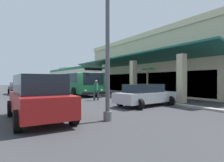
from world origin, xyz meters
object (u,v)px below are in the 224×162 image
object	(u,v)px
parked_sedan_charcoal	(19,88)
pedestrian	(96,89)
transit_bus	(73,79)
lot_light_pole	(108,25)
parked_sedan_silver	(145,95)
potted_palm	(147,92)
parked_suv_red	(38,97)

from	to	relation	value
parked_sedan_charcoal	pedestrian	distance (m)	12.24
transit_bus	lot_light_pole	world-z (taller)	lot_light_pole
parked_sedan_silver	lot_light_pole	size ratio (longest dim) A/B	0.60
transit_bus	potted_palm	bearing A→B (deg)	22.36
parked_sedan_silver	lot_light_pole	xyz separation A→B (m)	(2.71, -4.45, 3.35)
transit_bus	potted_palm	world-z (taller)	transit_bus
transit_bus	parked_sedan_charcoal	distance (m)	6.73
lot_light_pole	transit_bus	bearing A→B (deg)	166.02
parked_suv_red	lot_light_pole	world-z (taller)	lot_light_pole
transit_bus	lot_light_pole	distance (m)	15.93
transit_bus	pedestrian	distance (m)	7.75
parked_sedan_silver	potted_palm	size ratio (longest dim) A/B	1.56
transit_bus	lot_light_pole	bearing A→B (deg)	-13.98
transit_bus	parked_sedan_charcoal	bearing A→B (deg)	-121.41
transit_bus	parked_suv_red	bearing A→B (deg)	-24.87
potted_palm	parked_suv_red	bearing A→B (deg)	-66.62
parked_suv_red	parked_sedan_silver	xyz separation A→B (m)	(-1.06, 6.97, -0.27)
lot_light_pole	parked_sedan_silver	bearing A→B (deg)	121.32
potted_palm	parked_sedan_charcoal	bearing A→B (deg)	-143.33
transit_bus	parked_sedan_silver	size ratio (longest dim) A/B	2.46
potted_palm	lot_light_pole	bearing A→B (deg)	-51.62
transit_bus	pedestrian	size ratio (longest dim) A/B	6.46
parked_sedan_charcoal	transit_bus	bearing A→B (deg)	58.59
parked_sedan_silver	lot_light_pole	distance (m)	6.20
potted_palm	parked_sedan_silver	bearing A→B (deg)	-43.60
pedestrian	potted_palm	size ratio (longest dim) A/B	0.59
pedestrian	lot_light_pole	distance (m)	8.84
transit_bus	parked_sedan_charcoal	xyz separation A→B (m)	(-3.46, -5.67, -1.10)
parked_sedan_charcoal	parked_sedan_silver	world-z (taller)	same
parked_sedan_silver	transit_bus	bearing A→B (deg)	-177.07
pedestrian	transit_bus	bearing A→B (deg)	175.60
transit_bus	parked_suv_red	world-z (taller)	transit_bus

